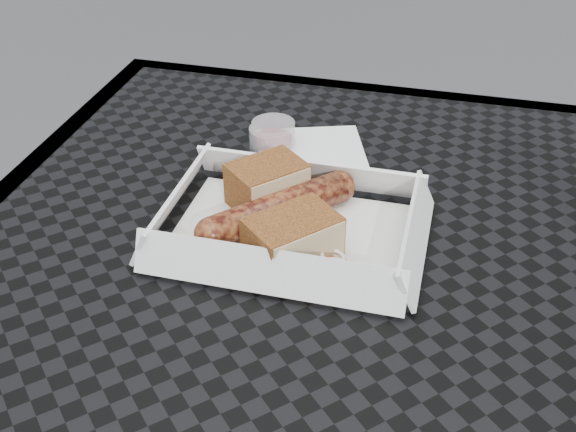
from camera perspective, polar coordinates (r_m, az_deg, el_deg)
name	(u,v)px	position (r m, az deg, el deg)	size (l,w,h in m)	color
patio_table	(355,332)	(0.70, 5.33, -9.11)	(0.80, 0.80, 0.74)	black
food_tray	(291,234)	(0.69, 0.21, -1.44)	(0.22, 0.15, 0.00)	white
bratwurst	(278,209)	(0.69, -0.76, 0.53)	(0.13, 0.14, 0.03)	brown
bread_near	(267,184)	(0.72, -1.66, 2.54)	(0.07, 0.05, 0.04)	brown
bread_far	(293,237)	(0.65, 0.36, -1.70)	(0.08, 0.05, 0.04)	brown
veg_garnish	(334,268)	(0.65, 3.62, -4.13)	(0.03, 0.03, 0.00)	#D64309
napkin	(312,153)	(0.82, 1.88, 5.02)	(0.12, 0.12, 0.00)	white
condiment_cup_sauce	(273,134)	(0.83, -1.16, 6.48)	(0.05, 0.05, 0.03)	maroon
condiment_cup_empty	(271,140)	(0.82, -1.33, 6.03)	(0.05, 0.05, 0.03)	silver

